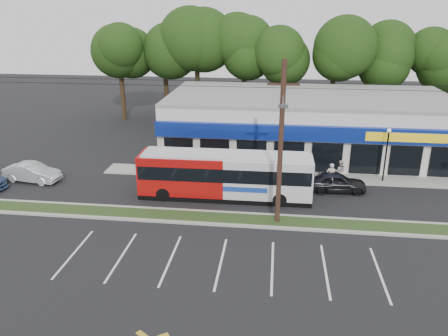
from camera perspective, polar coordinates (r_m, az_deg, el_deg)
The scene contains 14 objects.
ground at distance 26.90m, azimuth 0.46°, elevation -7.74°, with size 120.00×120.00×0.00m, color black.
grass_strip at distance 27.75m, azimuth 0.70°, elevation -6.67°, with size 40.00×1.60×0.12m, color #263C18.
curb_south at distance 27.00m, azimuth 0.50°, elevation -7.46°, with size 40.00×0.25×0.14m, color #9E9E93.
curb_north at distance 28.50m, azimuth 0.89°, elevation -5.88°, with size 40.00×0.25×0.14m, color #9E9E93.
sidewalk at distance 35.02m, azimuth 10.32°, elevation -1.14°, with size 32.00×2.20×0.10m, color #9E9E93.
strip_mall at distance 40.85m, azimuth 10.79°, elevation 5.75°, with size 25.00×12.55×5.30m.
utility_pole at distance 25.57m, azimuth 7.07°, elevation 3.71°, with size 50.00×2.77×10.00m.
lamp_post at distance 34.90m, azimuth 20.48°, elevation 2.36°, with size 0.30×0.30×4.25m.
tree_line at distance 49.80m, azimuth 8.79°, elevation 15.17°, with size 46.76×6.76×11.83m.
metrobus at distance 30.33m, azimuth 0.14°, elevation -0.84°, with size 12.03×2.65×3.23m.
car_dark at distance 32.69m, azimuth 14.48°, elevation -1.80°, with size 1.69×4.20×1.43m, color black.
car_silver at distance 36.58m, azimuth -23.78°, elevation -0.54°, with size 1.52×4.35×1.43m, color #B6B8BE.
pedestrian_a at distance 33.19m, azimuth 13.77°, elevation -0.96°, with size 0.69×0.46×1.90m, color beige.
pedestrian_b at distance 34.35m, azimuth 14.89°, elevation -0.43°, with size 0.87×0.68×1.79m, color beige.
Camera 1 is at (2.68, -23.61, 12.62)m, focal length 35.00 mm.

